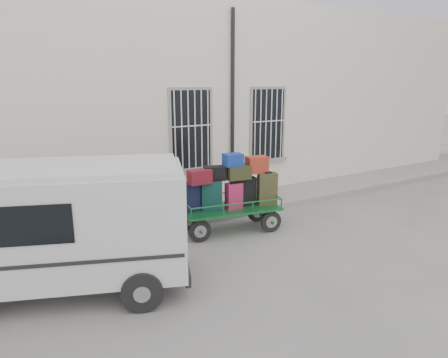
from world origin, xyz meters
TOP-DOWN VIEW (x-y plane):
  - ground at (0.00, 0.00)m, footprint 80.00×80.00m
  - building at (0.00, 5.50)m, footprint 24.00×5.15m
  - sidewalk at (0.00, 2.20)m, footprint 24.00×1.70m
  - luggage_cart at (-0.53, 0.62)m, footprint 2.81×1.47m
  - van at (-4.60, -0.29)m, footprint 4.77×3.28m

SIDE VIEW (x-z plane):
  - ground at x=0.00m, z-range 0.00..0.00m
  - sidewalk at x=0.00m, z-range 0.00..0.15m
  - luggage_cart at x=-0.53m, z-range 0.03..1.95m
  - van at x=-4.60m, z-range 0.16..2.40m
  - building at x=0.00m, z-range 0.00..6.00m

